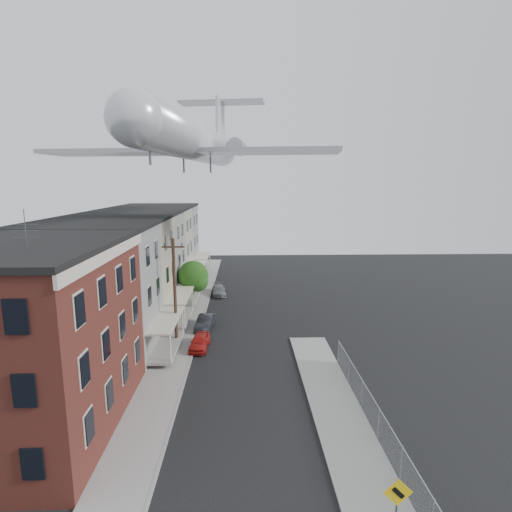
{
  "coord_description": "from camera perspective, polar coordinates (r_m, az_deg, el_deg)",
  "views": [
    {
      "loc": [
        0.05,
        -13.57,
        13.33
      ],
      "look_at": [
        0.71,
        8.17,
        9.33
      ],
      "focal_mm": 28.0,
      "sensor_mm": 36.0,
      "label": 1
    }
  ],
  "objects": [
    {
      "name": "row_house_b",
      "position": [
        39.82,
        -19.28,
        -2.07
      ],
      "size": [
        11.98,
        7.0,
        10.3
      ],
      "color": "gray",
      "rests_on": "ground"
    },
    {
      "name": "warning_sign",
      "position": [
        17.86,
        19.53,
        -30.11
      ],
      "size": [
        1.1,
        0.11,
        2.8
      ],
      "color": "#515156",
      "rests_on": "ground"
    },
    {
      "name": "car_near",
      "position": [
        33.51,
        -8.05,
        -12.03
      ],
      "size": [
        1.63,
        3.59,
        1.2
      ],
      "primitive_type": "imported",
      "rotation": [
        0.0,
        0.0,
        -0.06
      ],
      "color": "#B21B17",
      "rests_on": "ground"
    },
    {
      "name": "corner_building",
      "position": [
        25.2,
        -30.7,
        -10.02
      ],
      "size": [
        10.31,
        12.3,
        12.15
      ],
      "color": "#361611",
      "rests_on": "ground"
    },
    {
      "name": "airplane",
      "position": [
        38.36,
        -8.66,
        15.92
      ],
      "size": [
        26.08,
        29.79,
        8.57
      ],
      "color": "silver",
      "rests_on": "ground"
    },
    {
      "name": "car_far",
      "position": [
        48.55,
        -5.34,
        -4.88
      ],
      "size": [
        1.99,
        4.05,
        1.13
      ],
      "primitive_type": "imported",
      "rotation": [
        0.0,
        0.0,
        0.1
      ],
      "color": "slate",
      "rests_on": "ground"
    },
    {
      "name": "sidewalk_right",
      "position": [
        24.26,
        12.55,
        -23.02
      ],
      "size": [
        3.0,
        26.0,
        0.12
      ],
      "primitive_type": "cube",
      "color": "gray",
      "rests_on": "ground"
    },
    {
      "name": "row_house_c",
      "position": [
        46.41,
        -16.72,
        -0.22
      ],
      "size": [
        11.98,
        7.0,
        10.3
      ],
      "color": "slate",
      "rests_on": "ground"
    },
    {
      "name": "row_house_a",
      "position": [
        33.4,
        -22.84,
        -4.64
      ],
      "size": [
        11.98,
        7.0,
        10.3
      ],
      "color": "slate",
      "rests_on": "ground"
    },
    {
      "name": "utility_pole",
      "position": [
        33.22,
        -11.52,
        -4.91
      ],
      "size": [
        1.8,
        0.26,
        9.0
      ],
      "color": "black",
      "rests_on": "ground"
    },
    {
      "name": "sidewalk_left",
      "position": [
        40.23,
        -9.7,
        -9.01
      ],
      "size": [
        3.0,
        62.0,
        0.12
      ],
      "primitive_type": "cube",
      "color": "gray",
      "rests_on": "ground"
    },
    {
      "name": "row_house_d",
      "position": [
        53.1,
        -14.8,
        1.17
      ],
      "size": [
        11.98,
        7.0,
        10.3
      ],
      "color": "gray",
      "rests_on": "ground"
    },
    {
      "name": "chainlink_fence",
      "position": [
        23.35,
        17.14,
        -21.98
      ],
      "size": [
        0.06,
        18.06,
        1.9
      ],
      "color": "gray",
      "rests_on": "ground"
    },
    {
      "name": "row_house_e",
      "position": [
        59.86,
        -13.32,
        2.25
      ],
      "size": [
        11.98,
        7.0,
        10.3
      ],
      "color": "slate",
      "rests_on": "ground"
    },
    {
      "name": "curb_left",
      "position": [
        40.05,
        -7.62,
        -9.02
      ],
      "size": [
        0.15,
        62.0,
        0.14
      ],
      "primitive_type": "cube",
      "color": "gray",
      "rests_on": "ground"
    },
    {
      "name": "street_tree",
      "position": [
        42.98,
        -8.83,
        -3.01
      ],
      "size": [
        3.22,
        3.2,
        5.2
      ],
      "color": "black",
      "rests_on": "ground"
    },
    {
      "name": "car_mid",
      "position": [
        37.68,
        -7.3,
        -9.4
      ],
      "size": [
        1.74,
        3.88,
        1.24
      ],
      "primitive_type": "imported",
      "rotation": [
        0.0,
        0.0,
        -0.12
      ],
      "color": "black",
      "rests_on": "ground"
    },
    {
      "name": "curb_right",
      "position": [
        23.97,
        8.89,
        -23.31
      ],
      "size": [
        0.15,
        26.0,
        0.14
      ],
      "primitive_type": "cube",
      "color": "gray",
      "rests_on": "ground"
    }
  ]
}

